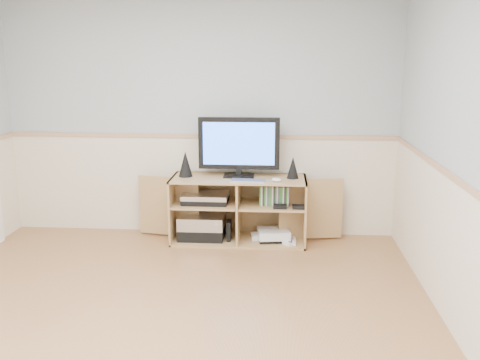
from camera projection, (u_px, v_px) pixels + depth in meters
name	position (u px, v px, depth m)	size (l,w,h in m)	color
room	(141.00, 154.00, 3.36)	(4.04, 4.54, 2.54)	#A7794A
media_cabinet	(239.00, 207.00, 5.38)	(2.08, 0.50, 0.65)	#AB8055
monitor	(239.00, 145.00, 5.22)	(0.79, 0.18, 0.59)	black
speaker_left	(185.00, 164.00, 5.28)	(0.14, 0.14, 0.25)	black
speaker_right	(293.00, 168.00, 5.20)	(0.12, 0.12, 0.21)	black
keyboard	(248.00, 181.00, 5.10)	(0.32, 0.13, 0.01)	silver
mouse	(277.00, 180.00, 5.08)	(0.10, 0.06, 0.04)	white
av_components	(203.00, 219.00, 5.37)	(0.53, 0.34, 0.47)	black
game_consoles	(272.00, 235.00, 5.34)	(0.46, 0.30, 0.11)	white
game_cases	(274.00, 195.00, 5.24)	(0.28, 0.14, 0.19)	#3F8C3F
wall_outlet	(297.00, 178.00, 5.47)	(0.12, 0.03, 0.12)	white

